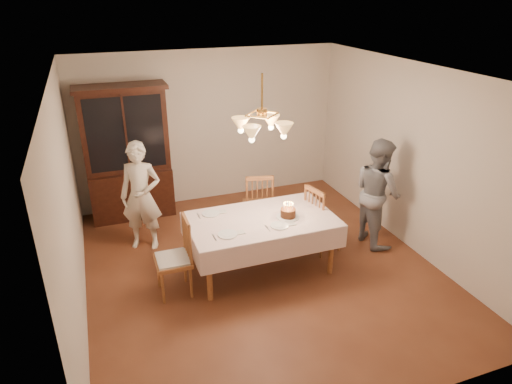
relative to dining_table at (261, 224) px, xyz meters
name	(u,v)px	position (x,y,z in m)	size (l,w,h in m)	color
ground	(261,268)	(0.00, 0.00, -0.68)	(5.00, 5.00, 0.00)	#572A18
room_shell	(262,159)	(0.00, 0.00, 0.90)	(5.00, 5.00, 5.00)	white
dining_table	(261,224)	(0.00, 0.00, 0.00)	(1.90, 1.10, 0.76)	brown
china_hutch	(128,156)	(-1.42, 2.25, 0.36)	(1.38, 0.54, 2.16)	black
chair_far_side	(258,206)	(0.32, 0.98, -0.24)	(0.53, 0.51, 1.00)	brown
chair_left_end	(174,261)	(-1.18, -0.12, -0.23)	(0.42, 0.44, 1.00)	brown
chair_right_end	(322,222)	(1.00, 0.17, -0.24)	(0.51, 0.53, 1.00)	brown
elderly_woman	(141,196)	(-1.38, 1.15, 0.11)	(0.58, 0.38, 1.59)	silver
adult_in_grey	(377,192)	(1.83, 0.13, 0.11)	(0.77, 0.60, 1.59)	slate
birthday_cake	(288,213)	(0.34, -0.09, 0.13)	(0.30, 0.30, 0.20)	white
place_setting_near_left	(229,234)	(-0.52, -0.26, 0.08)	(0.39, 0.24, 0.02)	white
place_setting_near_right	(281,225)	(0.16, -0.27, 0.08)	(0.38, 0.23, 0.02)	white
place_setting_far_left	(212,213)	(-0.57, 0.35, 0.08)	(0.38, 0.23, 0.02)	white
chandelier	(262,127)	(0.00, 0.00, 1.29)	(0.62, 0.62, 0.73)	#BF8C3F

